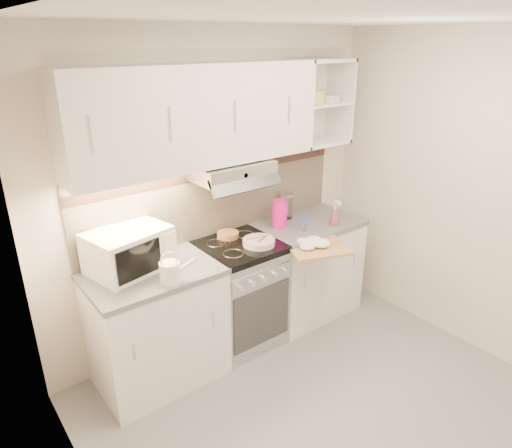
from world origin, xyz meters
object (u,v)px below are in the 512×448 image
at_px(electric_range, 240,293).
at_px(microwave, 129,250).
at_px(pink_pitcher, 280,214).
at_px(cutting_board, 317,247).
at_px(plate_stack, 259,242).
at_px(spray_bottle, 335,215).
at_px(glass_jar, 286,206).
at_px(watering_can, 171,271).

height_order(electric_range, microwave, microwave).
distance_m(pink_pitcher, cutting_board, 0.46).
xyz_separation_m(plate_stack, spray_bottle, (0.78, -0.07, 0.07)).
height_order(spray_bottle, cutting_board, spray_bottle).
bearing_deg(glass_jar, electric_range, -163.20).
relative_size(electric_range, spray_bottle, 3.88).
distance_m(spray_bottle, cutting_board, 0.46).
bearing_deg(cutting_board, electric_range, 163.37).
height_order(electric_range, watering_can, watering_can).
bearing_deg(watering_can, pink_pitcher, 21.64).
distance_m(pink_pitcher, glass_jar, 0.23).
relative_size(plate_stack, pink_pitcher, 1.04).
bearing_deg(spray_bottle, pink_pitcher, 162.30).
distance_m(microwave, cutting_board, 1.44).
relative_size(watering_can, plate_stack, 1.05).
xyz_separation_m(watering_can, plate_stack, (0.82, 0.11, -0.06)).
bearing_deg(pink_pitcher, spray_bottle, -15.48).
height_order(plate_stack, pink_pitcher, pink_pitcher).
bearing_deg(glass_jar, plate_stack, -150.66).
distance_m(microwave, pink_pitcher, 1.33).
bearing_deg(microwave, pink_pitcher, -14.68).
bearing_deg(electric_range, cutting_board, -37.48).
relative_size(pink_pitcher, cutting_board, 0.53).
distance_m(microwave, plate_stack, 1.00).
bearing_deg(cutting_board, watering_can, -166.38).
relative_size(microwave, cutting_board, 1.31).
relative_size(electric_range, microwave, 1.51).
height_order(microwave, cutting_board, microwave).
bearing_deg(plate_stack, glass_jar, 29.34).
bearing_deg(spray_bottle, glass_jar, 133.35).
height_order(glass_jar, cutting_board, glass_jar).
xyz_separation_m(microwave, plate_stack, (0.96, -0.23, -0.12)).
relative_size(microwave, glass_jar, 2.63).
bearing_deg(pink_pitcher, electric_range, -157.56).
distance_m(electric_range, glass_jar, 0.89).
xyz_separation_m(electric_range, glass_jar, (0.66, 0.20, 0.56)).
distance_m(pink_pitcher, spray_bottle, 0.48).
xyz_separation_m(pink_pitcher, spray_bottle, (0.42, -0.24, -0.03)).
bearing_deg(watering_can, microwave, 120.92).
bearing_deg(cutting_board, microwave, -179.21).
xyz_separation_m(pink_pitcher, glass_jar, (0.19, 0.14, -0.01)).
distance_m(electric_range, plate_stack, 0.50).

